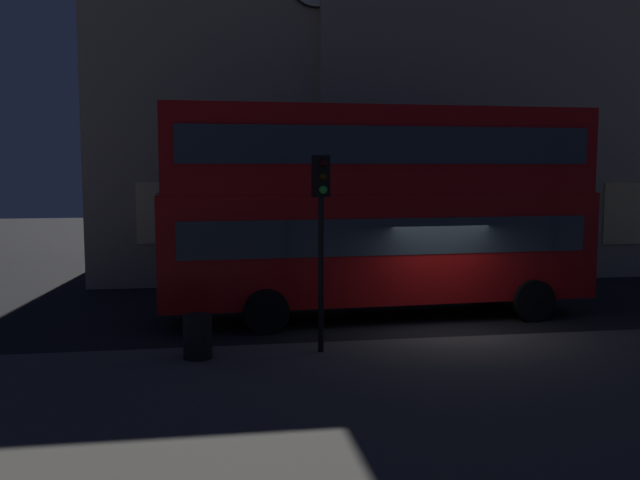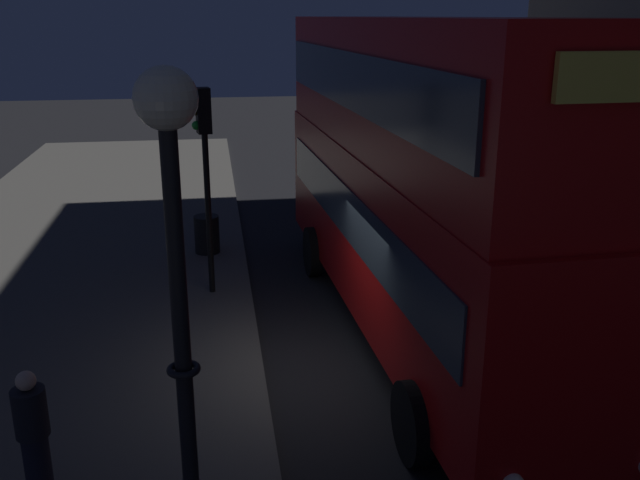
{
  "view_description": "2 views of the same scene",
  "coord_description": "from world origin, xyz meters",
  "views": [
    {
      "loc": [
        -5.69,
        -15.83,
        3.98
      ],
      "look_at": [
        -3.07,
        0.44,
        2.23
      ],
      "focal_mm": 39.51,
      "sensor_mm": 36.0,
      "label": 1
    },
    {
      "loc": [
        10.0,
        -1.53,
        5.47
      ],
      "look_at": [
        -1.2,
        0.2,
        1.82
      ],
      "focal_mm": 39.25,
      "sensor_mm": 36.0,
      "label": 2
    }
  ],
  "objects": [
    {
      "name": "traffic_light_near_kerb",
      "position": [
        -3.39,
        -1.69,
        3.05
      ],
      "size": [
        0.36,
        0.38,
        4.07
      ],
      "rotation": [
        0.0,
        0.0,
        0.17
      ],
      "color": "black",
      "rests_on": "sidewalk_slab"
    },
    {
      "name": "double_decker_bus",
      "position": [
        -1.32,
        1.9,
        3.06
      ],
      "size": [
        11.41,
        3.08,
        5.44
      ],
      "rotation": [
        0.0,
        0.0,
        0.04
      ],
      "color": "#B20F0F",
      "rests_on": "ground"
    },
    {
      "name": "sidewalk_slab",
      "position": [
        0.0,
        -4.84,
        0.06
      ],
      "size": [
        44.0,
        7.9,
        0.12
      ],
      "primitive_type": "cube",
      "color": "#4C4944",
      "rests_on": "ground"
    },
    {
      "name": "litter_bin",
      "position": [
        -5.92,
        -1.77,
        0.56
      ],
      "size": [
        0.58,
        0.58,
        0.88
      ],
      "primitive_type": "cylinder",
      "color": "black",
      "rests_on": "sidewalk_slab"
    },
    {
      "name": "building_plain_facade",
      "position": [
        6.33,
        12.0,
        8.28
      ],
      "size": [
        16.59,
        10.15,
        16.56
      ],
      "color": "tan",
      "rests_on": "ground"
    },
    {
      "name": "ground_plane",
      "position": [
        0.0,
        0.0,
        0.0
      ],
      "size": [
        80.0,
        80.0,
        0.0
      ],
      "primitive_type": "plane",
      "color": "black"
    },
    {
      "name": "building_with_clock",
      "position": [
        -3.53,
        12.25,
        7.12
      ],
      "size": [
        12.13,
        9.87,
        14.24
      ],
      "color": "tan",
      "rests_on": "ground"
    }
  ]
}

